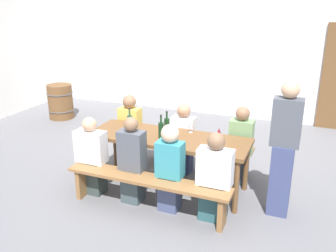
% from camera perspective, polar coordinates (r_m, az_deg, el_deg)
% --- Properties ---
extents(ground_plane, '(24.00, 24.00, 0.00)m').
position_cam_1_polar(ground_plane, '(5.21, -0.00, -9.40)').
color(ground_plane, slate).
extents(back_wall, '(14.00, 0.20, 3.20)m').
position_cam_1_polar(back_wall, '(8.17, 10.16, 12.59)').
color(back_wall, white).
rests_on(back_wall, ground).
extents(tasting_table, '(2.20, 0.75, 0.75)m').
position_cam_1_polar(tasting_table, '(4.92, -0.00, -2.51)').
color(tasting_table, brown).
rests_on(tasting_table, ground).
extents(bench_near, '(2.10, 0.30, 0.45)m').
position_cam_1_polar(bench_near, '(4.49, -3.32, -9.17)').
color(bench_near, olive).
rests_on(bench_near, ground).
extents(bench_far, '(2.10, 0.30, 0.45)m').
position_cam_1_polar(bench_far, '(5.63, 2.62, -3.14)').
color(bench_far, olive).
rests_on(bench_far, ground).
extents(wine_bottle_0, '(0.07, 0.07, 0.32)m').
position_cam_1_polar(wine_bottle_0, '(5.12, -6.02, 0.59)').
color(wine_bottle_0, '#234C2D').
rests_on(wine_bottle_0, tasting_table).
extents(wine_bottle_1, '(0.07, 0.07, 0.31)m').
position_cam_1_polar(wine_bottle_1, '(4.99, -0.19, 0.14)').
color(wine_bottle_1, '#143319').
rests_on(wine_bottle_1, tasting_table).
extents(wine_bottle_2, '(0.07, 0.07, 0.32)m').
position_cam_1_polar(wine_bottle_2, '(4.80, -1.10, -0.60)').
color(wine_bottle_2, '#143319').
rests_on(wine_bottle_2, tasting_table).
extents(wine_glass_0, '(0.07, 0.07, 0.18)m').
position_cam_1_polar(wine_glass_0, '(4.75, 8.02, -0.92)').
color(wine_glass_0, silver).
rests_on(wine_glass_0, tasting_table).
extents(wine_glass_1, '(0.07, 0.07, 0.17)m').
position_cam_1_polar(wine_glass_1, '(4.64, 0.38, -1.24)').
color(wine_glass_1, silver).
rests_on(wine_glass_1, tasting_table).
extents(wine_glass_2, '(0.08, 0.08, 0.15)m').
position_cam_1_polar(wine_glass_2, '(5.02, 3.61, 0.07)').
color(wine_glass_2, silver).
rests_on(wine_glass_2, tasting_table).
extents(seated_guest_near_0, '(0.41, 0.24, 1.07)m').
position_cam_1_polar(seated_guest_near_0, '(4.96, -11.90, -4.97)').
color(seated_guest_near_0, '#36433F').
rests_on(seated_guest_near_0, ground).
extents(seated_guest_near_1, '(0.33, 0.24, 1.14)m').
position_cam_1_polar(seated_guest_near_1, '(4.64, -5.65, -5.70)').
color(seated_guest_near_1, '#3E4D52').
rests_on(seated_guest_near_1, ground).
extents(seated_guest_near_2, '(0.33, 0.24, 1.12)m').
position_cam_1_polar(seated_guest_near_2, '(4.44, 0.31, -6.75)').
color(seated_guest_near_2, '#424C71').
rests_on(seated_guest_near_2, ground).
extents(seated_guest_near_3, '(0.41, 0.24, 1.09)m').
position_cam_1_polar(seated_guest_near_3, '(4.30, 7.32, -8.32)').
color(seated_guest_near_3, '#2C575D').
rests_on(seated_guest_near_3, ground).
extents(seated_guest_far_0, '(0.33, 0.24, 1.12)m').
position_cam_1_polar(seated_guest_far_0, '(5.76, -5.93, -0.73)').
color(seated_guest_far_0, '#383A3F').
rests_on(seated_guest_far_0, ground).
extents(seated_guest_far_1, '(0.35, 0.24, 1.07)m').
position_cam_1_polar(seated_guest_far_1, '(5.43, 2.43, -2.23)').
color(seated_guest_far_1, navy).
rests_on(seated_guest_far_1, ground).
extents(seated_guest_far_2, '(0.32, 0.24, 1.13)m').
position_cam_1_polar(seated_guest_far_2, '(5.21, 11.32, -3.20)').
color(seated_guest_far_2, '#404B60').
rests_on(seated_guest_far_2, ground).
extents(standing_host, '(0.33, 0.24, 1.66)m').
position_cam_1_polar(standing_host, '(4.46, 17.71, -3.82)').
color(standing_host, '#3B4471').
rests_on(standing_host, ground).
extents(wine_barrel, '(0.57, 0.57, 0.75)m').
position_cam_1_polar(wine_barrel, '(8.38, -16.54, 3.72)').
color(wine_barrel, brown).
rests_on(wine_barrel, ground).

